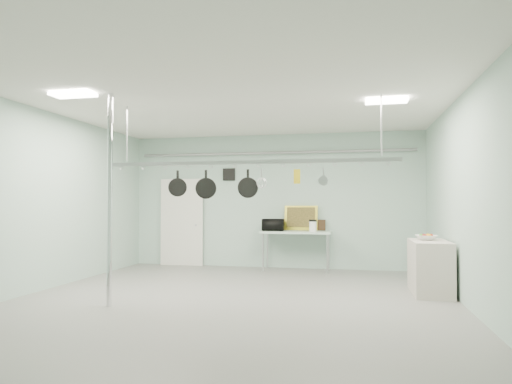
% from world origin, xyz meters
% --- Properties ---
extents(floor, '(8.00, 8.00, 0.00)m').
position_xyz_m(floor, '(0.00, 0.00, 0.00)').
color(floor, gray).
rests_on(floor, ground).
extents(ceiling, '(7.00, 8.00, 0.02)m').
position_xyz_m(ceiling, '(0.00, 0.00, 3.19)').
color(ceiling, silver).
rests_on(ceiling, back_wall).
extents(back_wall, '(7.00, 0.02, 3.20)m').
position_xyz_m(back_wall, '(0.00, 3.99, 1.60)').
color(back_wall, '#9FBFB6').
rests_on(back_wall, floor).
extents(right_wall, '(0.02, 8.00, 3.20)m').
position_xyz_m(right_wall, '(3.49, 0.00, 1.60)').
color(right_wall, '#9FBFB6').
rests_on(right_wall, floor).
extents(door, '(1.10, 0.10, 2.20)m').
position_xyz_m(door, '(-2.30, 3.94, 1.05)').
color(door, silver).
rests_on(door, floor).
extents(wall_vent, '(0.30, 0.04, 0.30)m').
position_xyz_m(wall_vent, '(-1.10, 3.97, 2.25)').
color(wall_vent, black).
rests_on(wall_vent, back_wall).
extents(conduit_pipe, '(6.60, 0.07, 0.07)m').
position_xyz_m(conduit_pipe, '(0.00, 3.90, 2.75)').
color(conduit_pipe, gray).
rests_on(conduit_pipe, back_wall).
extents(chrome_pole, '(0.08, 0.08, 3.20)m').
position_xyz_m(chrome_pole, '(-1.70, -0.60, 1.60)').
color(chrome_pole, silver).
rests_on(chrome_pole, floor).
extents(prep_table, '(1.60, 0.70, 0.91)m').
position_xyz_m(prep_table, '(0.60, 3.60, 0.83)').
color(prep_table, silver).
rests_on(prep_table, floor).
extents(side_cabinet, '(0.60, 1.20, 0.90)m').
position_xyz_m(side_cabinet, '(3.15, 1.40, 0.45)').
color(side_cabinet, beige).
rests_on(side_cabinet, floor).
extents(pot_rack, '(4.80, 0.06, 1.00)m').
position_xyz_m(pot_rack, '(0.20, 0.30, 2.23)').
color(pot_rack, '#B7B7BC').
rests_on(pot_rack, ceiling).
extents(light_panel_left, '(0.65, 0.30, 0.05)m').
position_xyz_m(light_panel_left, '(-2.20, -0.80, 3.16)').
color(light_panel_left, white).
rests_on(light_panel_left, ceiling).
extents(light_panel_right, '(0.65, 0.30, 0.05)m').
position_xyz_m(light_panel_right, '(2.40, 0.60, 3.16)').
color(light_panel_right, white).
rests_on(light_panel_right, ceiling).
extents(microwave, '(0.50, 0.34, 0.27)m').
position_xyz_m(microwave, '(0.07, 3.60, 1.04)').
color(microwave, black).
rests_on(microwave, prep_table).
extents(coffee_canister, '(0.21, 0.21, 0.23)m').
position_xyz_m(coffee_canister, '(1.00, 3.41, 1.02)').
color(coffee_canister, white).
rests_on(coffee_canister, prep_table).
extents(painting_large, '(0.79, 0.17, 0.58)m').
position_xyz_m(painting_large, '(0.68, 3.90, 1.20)').
color(painting_large, gold).
rests_on(painting_large, prep_table).
extents(painting_small, '(0.30, 0.10, 0.25)m').
position_xyz_m(painting_small, '(1.10, 3.90, 1.03)').
color(painting_small, black).
rests_on(painting_small, prep_table).
extents(fruit_bowl, '(0.39, 0.39, 0.09)m').
position_xyz_m(fruit_bowl, '(3.11, 1.54, 0.94)').
color(fruit_bowl, silver).
rests_on(fruit_bowl, side_cabinet).
extents(skillet_left, '(0.30, 0.19, 0.41)m').
position_xyz_m(skillet_left, '(-0.98, 0.30, 1.88)').
color(skillet_left, black).
rests_on(skillet_left, pot_rack).
extents(skillet_mid, '(0.34, 0.12, 0.47)m').
position_xyz_m(skillet_mid, '(-0.49, 0.30, 1.85)').
color(skillet_mid, black).
rests_on(skillet_mid, pot_rack).
extents(skillet_right, '(0.33, 0.19, 0.44)m').
position_xyz_m(skillet_right, '(0.22, 0.30, 1.87)').
color(skillet_right, black).
rests_on(skillet_right, pot_rack).
extents(whisk, '(0.21, 0.21, 0.33)m').
position_xyz_m(whisk, '(0.44, 0.30, 1.92)').
color(whisk, '#AAAAAF').
rests_on(whisk, pot_rack).
extents(grater, '(0.10, 0.05, 0.25)m').
position_xyz_m(grater, '(1.01, 0.30, 1.96)').
color(grater, gold).
rests_on(grater, pot_rack).
extents(saucepan, '(0.18, 0.15, 0.28)m').
position_xyz_m(saucepan, '(1.42, 0.30, 1.94)').
color(saucepan, '#B3B3B7').
rests_on(saucepan, pot_rack).
extents(fruit_cluster, '(0.24, 0.24, 0.09)m').
position_xyz_m(fruit_cluster, '(3.11, 1.54, 0.98)').
color(fruit_cluster, maroon).
rests_on(fruit_cluster, fruit_bowl).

